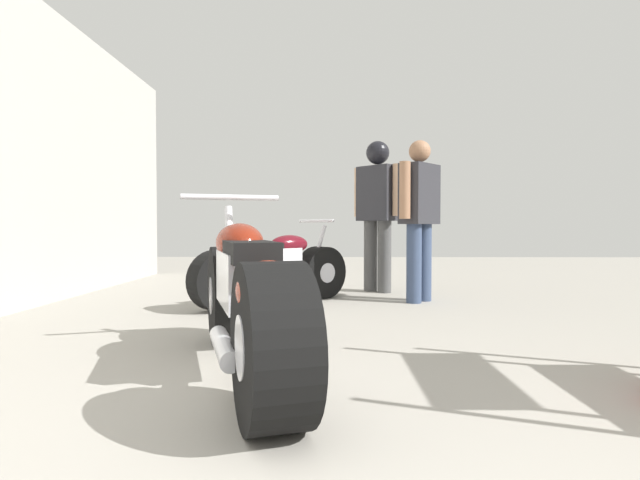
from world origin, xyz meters
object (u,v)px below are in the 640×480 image
mechanic_in_blue (419,211)px  motorcycle_maroon_cruiser (246,299)px  motorcycle_black_naked (271,269)px  mechanic_with_helmet (378,202)px

mechanic_in_blue → motorcycle_maroon_cruiser: bearing=-118.1°
motorcycle_black_naked → mechanic_with_helmet: mechanic_with_helmet is taller
mechanic_in_blue → motorcycle_black_naked: bearing=-172.9°
motorcycle_black_naked → mechanic_with_helmet: size_ratio=0.83×
motorcycle_maroon_cruiser → motorcycle_black_naked: motorcycle_maroon_cruiser is taller
motorcycle_black_naked → mechanic_in_blue: 1.59m
motorcycle_maroon_cruiser → mechanic_with_helmet: bearing=73.1°
mechanic_in_blue → mechanic_with_helmet: (-0.34, 0.76, 0.13)m
motorcycle_black_naked → mechanic_with_helmet: 1.63m
motorcycle_maroon_cruiser → motorcycle_black_naked: size_ratio=1.40×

